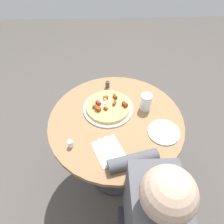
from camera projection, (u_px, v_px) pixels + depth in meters
ground_plane at (115, 175)px, 1.83m from camera, size 6.00×6.00×0.00m
dining_table at (116, 137)px, 1.41m from camera, size 0.81×0.81×0.74m
pizza_plate at (108, 108)px, 1.34m from camera, size 0.31×0.31×0.01m
breakfast_pizza at (108, 106)px, 1.33m from camera, size 0.27×0.27×0.05m
bread_plate at (164, 132)px, 1.22m from camera, size 0.18×0.18×0.01m
napkin at (109, 151)px, 1.14m from camera, size 0.21×0.20×0.00m
fork at (112, 149)px, 1.14m from camera, size 0.17×0.08×0.00m
knife at (106, 152)px, 1.13m from camera, size 0.17×0.08×0.00m
water_glass at (146, 102)px, 1.30m from camera, size 0.07×0.07×0.11m
salt_shaker at (70, 144)px, 1.14m from camera, size 0.03×0.03×0.05m
pepper_shaker at (107, 84)px, 1.46m from camera, size 0.03×0.03×0.05m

